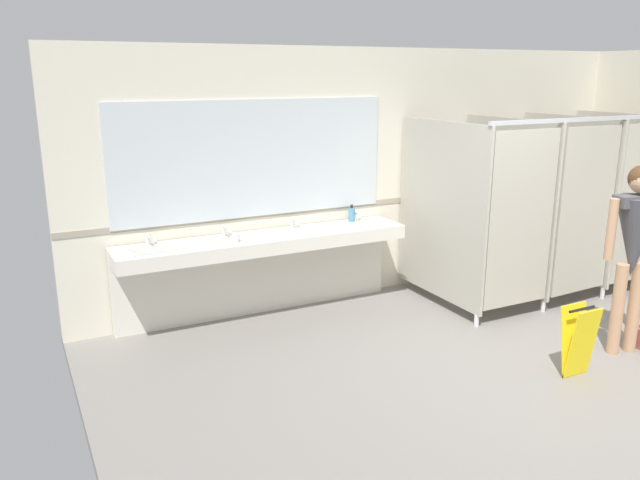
{
  "coord_description": "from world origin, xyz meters",
  "views": [
    {
      "loc": [
        -3.87,
        -3.49,
        2.49
      ],
      "look_at": [
        -1.76,
        0.7,
        1.24
      ],
      "focal_mm": 35.34,
      "sensor_mm": 36.0,
      "label": 1
    }
  ],
  "objects_px": {
    "soap_dispenser": "(352,214)",
    "wet_floor_sign": "(578,340)",
    "person_standing": "(635,236)",
    "paper_cup": "(235,238)"
  },
  "relations": [
    {
      "from": "wet_floor_sign",
      "to": "soap_dispenser",
      "type": "bearing_deg",
      "value": 106.95
    },
    {
      "from": "soap_dispenser",
      "to": "person_standing",
      "type": "bearing_deg",
      "value": -57.37
    },
    {
      "from": "person_standing",
      "to": "soap_dispenser",
      "type": "distance_m",
      "value": 2.82
    },
    {
      "from": "soap_dispenser",
      "to": "paper_cup",
      "type": "xyz_separation_m",
      "value": [
        -1.45,
        -0.27,
        -0.04
      ]
    },
    {
      "from": "person_standing",
      "to": "soap_dispenser",
      "type": "xyz_separation_m",
      "value": [
        -1.52,
        2.37,
        -0.13
      ]
    },
    {
      "from": "person_standing",
      "to": "paper_cup",
      "type": "height_order",
      "value": "person_standing"
    },
    {
      "from": "soap_dispenser",
      "to": "wet_floor_sign",
      "type": "distance_m",
      "value": 2.72
    },
    {
      "from": "person_standing",
      "to": "wet_floor_sign",
      "type": "bearing_deg",
      "value": -168.85
    },
    {
      "from": "person_standing",
      "to": "paper_cup",
      "type": "distance_m",
      "value": 3.64
    },
    {
      "from": "person_standing",
      "to": "paper_cup",
      "type": "bearing_deg",
      "value": 144.7
    }
  ]
}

